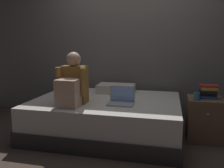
{
  "coord_description": "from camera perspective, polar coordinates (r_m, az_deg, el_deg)",
  "views": [
    {
      "loc": [
        0.63,
        -2.83,
        1.27
      ],
      "look_at": [
        -0.08,
        0.1,
        0.74
      ],
      "focal_mm": 38.63,
      "sensor_mm": 36.0,
      "label": 1
    }
  ],
  "objects": [
    {
      "name": "ground_plane",
      "position": [
        3.16,
        0.94,
        -13.77
      ],
      "size": [
        8.0,
        8.0,
        0.0
      ],
      "primitive_type": "plane",
      "color": "#47382D"
    },
    {
      "name": "bed",
      "position": [
        3.39,
        -1.27,
        -7.69
      ],
      "size": [
        2.0,
        1.5,
        0.49
      ],
      "color": "#332D2B",
      "rests_on": "ground_plane"
    },
    {
      "name": "mug",
      "position": [
        3.18,
        19.39,
        -2.76
      ],
      "size": [
        0.08,
        0.08,
        0.09
      ],
      "primitive_type": "cylinder",
      "color": "teal",
      "rests_on": "nightstand"
    },
    {
      "name": "pillow",
      "position": [
        3.73,
        0.95,
        -1.08
      ],
      "size": [
        0.56,
        0.36,
        0.13
      ],
      "primitive_type": "cube",
      "color": "beige",
      "rests_on": "bed"
    },
    {
      "name": "wall_back",
      "position": [
        4.07,
        4.73,
        11.01
      ],
      "size": [
        5.6,
        0.1,
        2.7
      ],
      "primitive_type": "cube",
      "color": "slate",
      "rests_on": "ground_plane"
    },
    {
      "name": "nightstand",
      "position": [
        3.4,
        21.08,
        -7.73
      ],
      "size": [
        0.44,
        0.46,
        0.56
      ],
      "color": "brown",
      "rests_on": "ground_plane"
    },
    {
      "name": "book_stack",
      "position": [
        3.32,
        21.82,
        -1.67
      ],
      "size": [
        0.23,
        0.16,
        0.17
      ],
      "color": "#284C84",
      "rests_on": "nightstand"
    },
    {
      "name": "laptop",
      "position": [
        3.05,
        2.21,
        -3.75
      ],
      "size": [
        0.32,
        0.23,
        0.22
      ],
      "color": "#9EA0A5",
      "rests_on": "bed"
    },
    {
      "name": "person_sitting",
      "position": [
        3.04,
        -9.35,
        -0.18
      ],
      "size": [
        0.39,
        0.44,
        0.66
      ],
      "color": "olive",
      "rests_on": "bed"
    }
  ]
}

